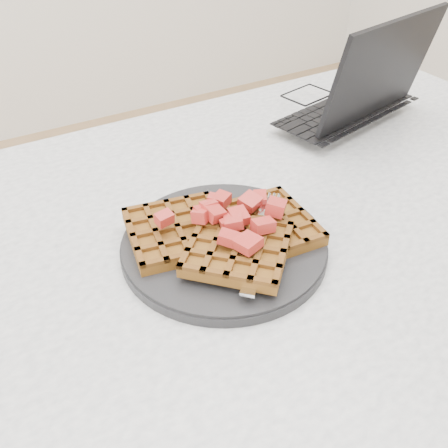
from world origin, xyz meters
name	(u,v)px	position (x,y,z in m)	size (l,w,h in m)	color
table	(272,289)	(0.00, 0.00, 0.64)	(1.20, 0.80, 0.75)	silver
plate	(224,245)	(-0.08, 0.00, 0.76)	(0.25, 0.25, 0.02)	black
waffles	(226,234)	(-0.08, -0.01, 0.78)	(0.23, 0.22, 0.03)	brown
strawberry_pile	(224,215)	(-0.08, 0.00, 0.80)	(0.15, 0.15, 0.02)	maroon
fork	(262,241)	(-0.05, -0.04, 0.77)	(0.02, 0.18, 0.02)	silver
laptop	(340,100)	(0.29, 0.21, 0.78)	(0.31, 0.26, 0.19)	black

